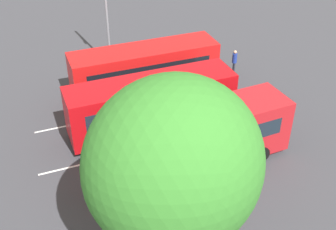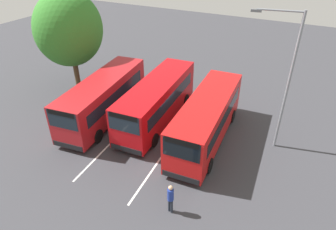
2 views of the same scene
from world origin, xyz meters
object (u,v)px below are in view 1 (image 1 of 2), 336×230
(bus_center_right, at_px, (145,69))
(depot_tree, at_px, (173,166))
(bus_far_left, at_px, (200,137))
(street_lamp, at_px, (107,0))
(pedestrian, at_px, (234,60))
(bus_center_left, at_px, (152,103))

(bus_center_right, bearing_deg, depot_tree, -104.34)
(bus_far_left, distance_m, depot_tree, 7.28)
(bus_center_right, height_order, street_lamp, street_lamp)
(bus_center_right, distance_m, street_lamp, 5.36)
(street_lamp, bearing_deg, pedestrian, 56.53)
(depot_tree, bearing_deg, street_lamp, 86.63)
(street_lamp, bearing_deg, bus_far_left, 0.02)
(bus_far_left, xyz_separation_m, bus_center_right, (-0.74, 7.75, 0.00))
(pedestrian, bearing_deg, street_lamp, -9.65)
(street_lamp, xyz_separation_m, depot_tree, (-1.02, -17.31, 0.23))
(bus_far_left, bearing_deg, street_lamp, 93.20)
(street_lamp, bearing_deg, depot_tree, -13.81)
(bus_center_left, relative_size, street_lamp, 1.09)
(bus_center_right, bearing_deg, street_lamp, 105.78)
(bus_center_left, height_order, depot_tree, depot_tree)
(bus_center_left, xyz_separation_m, pedestrian, (7.13, 4.72, -0.66))
(pedestrian, xyz_separation_m, street_lamp, (-7.90, 3.36, 3.91))
(pedestrian, relative_size, depot_tree, 0.21)
(bus_far_left, distance_m, street_lamp, 12.40)
(bus_center_left, bearing_deg, pedestrian, 29.22)
(bus_far_left, height_order, bus_center_left, same)
(street_lamp, bearing_deg, bus_center_right, 9.22)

